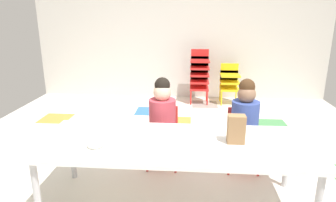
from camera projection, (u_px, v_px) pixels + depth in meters
ground_plane at (169, 169)px, 2.99m from camera, size 5.23×5.52×0.02m
back_wall at (181, 25)px, 5.25m from camera, size 5.23×0.10×2.62m
craft_table at (175, 146)px, 2.29m from camera, size 2.11×0.78×0.55m
seated_child_near_camera at (162, 115)px, 2.88m from camera, size 0.34×0.34×0.92m
seated_child_middle_seat at (245, 117)px, 2.82m from camera, size 0.32×0.31×0.92m
kid_chair_red_stack at (199, 73)px, 5.09m from camera, size 0.32×0.30×0.92m
kid_chair_yellow_stack at (229, 81)px, 5.08m from camera, size 0.32×0.30×0.68m
paper_bag_brown at (236, 129)px, 2.23m from camera, size 0.13×0.09×0.22m
paper_plate_near_edge at (96, 147)px, 2.17m from camera, size 0.18×0.18×0.01m
paper_plate_center_table at (123, 142)px, 2.26m from camera, size 0.18×0.18×0.01m
donut_powdered_on_plate at (96, 144)px, 2.17m from camera, size 0.13×0.13×0.04m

